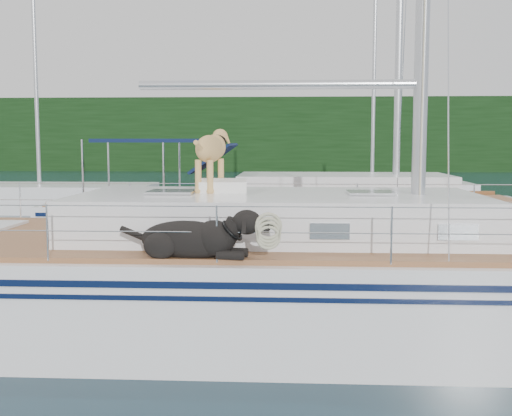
{
  "coord_description": "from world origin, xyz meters",
  "views": [
    {
      "loc": [
        0.97,
        -8.32,
        2.5
      ],
      "look_at": [
        0.5,
        0.2,
        1.6
      ],
      "focal_mm": 45.0,
      "sensor_mm": 36.0,
      "label": 1
    }
  ],
  "objects": [
    {
      "name": "neighbor_sailboat",
      "position": [
        1.08,
        6.57,
        0.63
      ],
      "size": [
        11.0,
        3.5,
        13.3
      ],
      "color": "white",
      "rests_on": "ground"
    },
    {
      "name": "bg_boat_west",
      "position": [
        -8.0,
        14.0,
        0.45
      ],
      "size": [
        8.0,
        3.0,
        11.65
      ],
      "color": "white",
      "rests_on": "ground"
    },
    {
      "name": "shore_bank",
      "position": [
        0.0,
        46.2,
        0.6
      ],
      "size": [
        92.0,
        1.0,
        1.2
      ],
      "primitive_type": "cube",
      "color": "#595147",
      "rests_on": "ground"
    },
    {
      "name": "ground",
      "position": [
        0.0,
        0.0,
        0.0
      ],
      "size": [
        120.0,
        120.0,
        0.0
      ],
      "primitive_type": "plane",
      "color": "black",
      "rests_on": "ground"
    },
    {
      "name": "tree_line",
      "position": [
        0.0,
        45.0,
        3.0
      ],
      "size": [
        90.0,
        3.0,
        6.0
      ],
      "primitive_type": "cube",
      "color": "black",
      "rests_on": "ground"
    },
    {
      "name": "bg_boat_center",
      "position": [
        4.0,
        16.0,
        0.45
      ],
      "size": [
        7.2,
        3.0,
        11.65
      ],
      "color": "white",
      "rests_on": "ground"
    },
    {
      "name": "main_sailboat",
      "position": [
        0.09,
        -0.0,
        0.68
      ],
      "size": [
        12.0,
        3.81,
        14.01
      ],
      "color": "white",
      "rests_on": "ground"
    }
  ]
}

